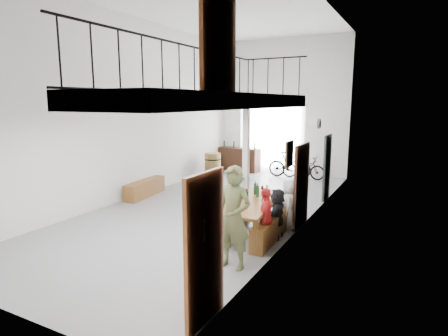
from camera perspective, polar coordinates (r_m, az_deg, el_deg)
The scene contains 24 objects.
floor at distance 10.73m, azimuth -2.11°, elevation -6.07°, with size 12.00×12.00×0.00m, color slate.
room_walls at distance 10.31m, azimuth -2.25°, elevation 13.25°, with size 12.00×12.00×12.00m.
gateway_portal at distance 15.95m, azimuth 7.17°, elevation 4.33°, with size 2.80×0.08×2.80m, color white.
right_wall_decor at distance 7.58m, azimuth 8.68°, elevation 0.52°, with size 0.07×8.28×5.07m.
balcony at distance 6.61m, azimuth -0.68°, elevation 9.87°, with size 1.52×5.62×4.00m.
tasting_table at distance 8.47m, azimuth 4.23°, elevation -5.55°, with size 1.26×2.61×0.79m.
bench_inner at distance 8.88m, azimuth 0.00°, elevation -7.91°, with size 0.34×2.10×0.48m, color brown.
bench_wall at distance 8.47m, azimuth 7.62°, elevation -8.78°, with size 0.29×2.27×0.52m, color brown.
tableware at distance 8.77m, azimuth 4.65°, elevation -3.49°, with size 0.39×1.26×0.35m.
side_bench at distance 12.20m, azimuth -11.94°, elevation -3.05°, with size 0.40×1.83×0.51m, color brown.
oak_barrel at distance 14.92m, azimuth -1.73°, elevation 0.45°, with size 0.66×0.66×0.97m.
serving_counter at distance 16.32m, azimuth 2.30°, elevation 1.33°, with size 1.88×0.52×0.99m, color #3C2014.
counter_bottles at distance 16.23m, azimuth 2.32°, elevation 3.55°, with size 1.63×0.29×0.28m.
guest_left_a at distance 8.23m, azimuth -2.83°, elevation -6.37°, with size 0.64×0.42×1.31m, color silver.
guest_left_b at distance 8.61m, azimuth -0.61°, elevation -6.27°, with size 0.41×0.27×1.12m, color #25737C.
guest_left_c at distance 9.19m, azimuth 1.39°, elevation -5.11°, with size 0.56×0.44×1.15m, color silver.
guest_left_d at distance 9.65m, azimuth 1.94°, elevation -4.07°, with size 0.81×0.46×1.25m, color #25737C.
guest_right_a at distance 7.81m, azimuth 6.38°, elevation -7.55°, with size 0.74×0.31×1.26m, color red.
guest_right_b at distance 8.33m, azimuth 8.10°, elevation -6.91°, with size 1.05×0.33×1.13m, color black.
guest_right_c at distance 8.96m, azimuth 9.90°, elevation -5.51°, with size 0.59×0.38×1.20m, color silver.
host_standing at distance 6.75m, azimuth 1.45°, elevation -7.57°, with size 0.68×0.45×1.88m, color #4D522E.
potted_plant at distance 10.56m, azimuth 11.99°, elevation -5.49°, with size 0.34×0.30×0.38m, color #215527.
bicycle_near at distance 14.91m, azimuth 11.99°, elevation 0.09°, with size 0.60×1.71×0.90m, color black.
bicycle_far at distance 15.02m, azimuth 9.97°, elevation 0.47°, with size 0.48×1.70×1.02m, color black.
Camera 1 is at (5.09, -8.95, 2.99)m, focal length 30.00 mm.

